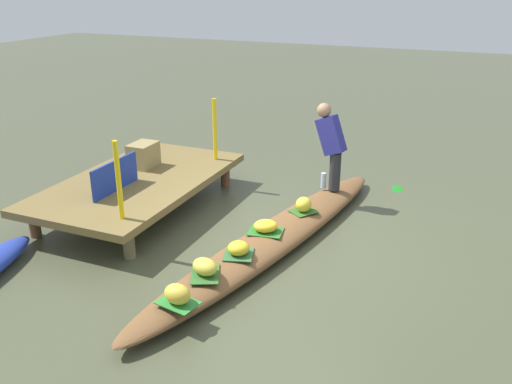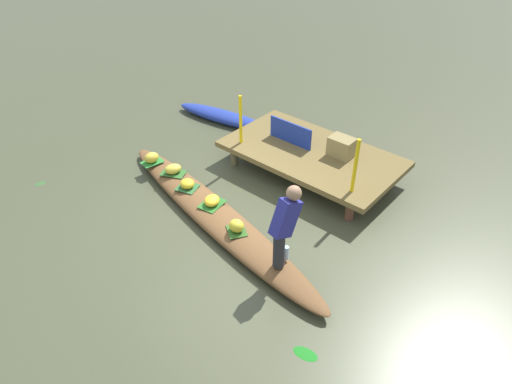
% 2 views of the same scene
% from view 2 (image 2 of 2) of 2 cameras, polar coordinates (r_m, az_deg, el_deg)
% --- Properties ---
extents(canal_water, '(40.00, 40.00, 0.00)m').
position_cam_2_polar(canal_water, '(7.44, -5.22, -3.60)').
color(canal_water, '#454933').
rests_on(canal_water, ground).
extents(dock_platform, '(3.20, 1.80, 0.46)m').
position_cam_2_polar(dock_platform, '(8.41, 6.99, 4.74)').
color(dock_platform, brown).
rests_on(dock_platform, ground).
extents(vendor_boat, '(5.22, 1.64, 0.24)m').
position_cam_2_polar(vendor_boat, '(7.37, -5.27, -2.88)').
color(vendor_boat, brown).
rests_on(vendor_boat, ground).
extents(moored_boat, '(2.43, 0.84, 0.23)m').
position_cam_2_polar(moored_boat, '(10.34, -4.17, 9.43)').
color(moored_boat, '#213598').
rests_on(moored_boat, ground).
extents(leaf_mat_0, '(0.50, 0.44, 0.01)m').
position_cam_2_polar(leaf_mat_0, '(8.23, -10.33, 2.38)').
color(leaf_mat_0, '#2E6127').
rests_on(leaf_mat_0, vendor_boat).
extents(banana_bunch_0, '(0.32, 0.36, 0.17)m').
position_cam_2_polar(banana_bunch_0, '(8.19, -10.39, 2.87)').
color(banana_bunch_0, gold).
rests_on(banana_bunch_0, vendor_boat).
extents(leaf_mat_1, '(0.42, 0.40, 0.01)m').
position_cam_2_polar(leaf_mat_1, '(7.82, -8.59, 0.59)').
color(leaf_mat_1, '#2F6432').
rests_on(leaf_mat_1, vendor_boat).
extents(banana_bunch_1, '(0.32, 0.32, 0.15)m').
position_cam_2_polar(banana_bunch_1, '(7.78, -8.64, 1.04)').
color(banana_bunch_1, gold).
rests_on(banana_bunch_1, vendor_boat).
extents(leaf_mat_2, '(0.32, 0.42, 0.01)m').
position_cam_2_polar(leaf_mat_2, '(8.62, -12.91, 3.69)').
color(leaf_mat_2, '#2B7E31').
rests_on(leaf_mat_2, vendor_boat).
extents(banana_bunch_2, '(0.24, 0.30, 0.19)m').
position_cam_2_polar(banana_bunch_2, '(8.57, -13.00, 4.23)').
color(banana_bunch_2, gold).
rests_on(banana_bunch_2, vendor_boat).
extents(leaf_mat_3, '(0.37, 0.45, 0.01)m').
position_cam_2_polar(leaf_mat_3, '(7.39, -5.53, -1.50)').
color(leaf_mat_3, '#296A24').
rests_on(leaf_mat_3, vendor_boat).
extents(banana_bunch_3, '(0.34, 0.36, 0.15)m').
position_cam_2_polar(banana_bunch_3, '(7.35, -5.56, -1.06)').
color(banana_bunch_3, yellow).
rests_on(banana_bunch_3, vendor_boat).
extents(leaf_mat_4, '(0.42, 0.40, 0.01)m').
position_cam_2_polar(leaf_mat_4, '(6.85, -2.44, -4.88)').
color(leaf_mat_4, '#2F6021').
rests_on(leaf_mat_4, vendor_boat).
extents(banana_bunch_4, '(0.25, 0.23, 0.19)m').
position_cam_2_polar(banana_bunch_4, '(6.79, -2.46, -4.27)').
color(banana_bunch_4, yellow).
rests_on(banana_bunch_4, vendor_boat).
extents(vendor_person, '(0.26, 0.47, 1.23)m').
position_cam_2_polar(vendor_person, '(5.90, 3.64, -4.00)').
color(vendor_person, '#28282D').
rests_on(vendor_person, vendor_boat).
extents(water_bottle, '(0.07, 0.07, 0.23)m').
position_cam_2_polar(water_bottle, '(6.35, 3.83, -7.66)').
color(water_bottle, '#A7C7E4').
rests_on(water_bottle, vendor_boat).
extents(market_banner, '(0.93, 0.03, 0.41)m').
position_cam_2_polar(market_banner, '(8.52, 4.35, 7.44)').
color(market_banner, navy).
rests_on(market_banner, dock_platform).
extents(railing_post_west, '(0.06, 0.06, 0.95)m').
position_cam_2_polar(railing_post_west, '(8.38, -1.95, 9.06)').
color(railing_post_west, yellow).
rests_on(railing_post_west, dock_platform).
extents(railing_post_east, '(0.06, 0.06, 0.95)m').
position_cam_2_polar(railing_post_east, '(7.18, 12.38, 3.18)').
color(railing_post_east, yellow).
rests_on(railing_post_east, dock_platform).
extents(produce_crate, '(0.44, 0.32, 0.36)m').
position_cam_2_polar(produce_crate, '(8.25, 10.70, 5.60)').
color(produce_crate, olive).
rests_on(produce_crate, dock_platform).
extents(drifting_plant_0, '(0.17, 0.22, 0.01)m').
position_cam_2_polar(drifting_plant_0, '(9.14, -25.50, 0.97)').
color(drifting_plant_0, '#345C2D').
rests_on(drifting_plant_0, ground).
extents(drifting_plant_1, '(0.34, 0.23, 0.01)m').
position_cam_2_polar(drifting_plant_1, '(5.75, 6.23, -19.57)').
color(drifting_plant_1, '#19761B').
rests_on(drifting_plant_1, ground).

